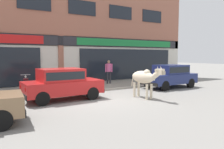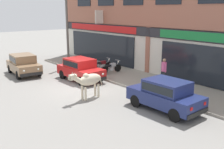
{
  "view_description": "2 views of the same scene",
  "coord_description": "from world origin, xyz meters",
  "px_view_note": "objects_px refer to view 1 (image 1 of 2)",
  "views": [
    {
      "loc": [
        -4.87,
        -8.64,
        2.07
      ],
      "look_at": [
        1.11,
        1.0,
        1.06
      ],
      "focal_mm": 35.0,
      "sensor_mm": 36.0,
      "label": 1
    },
    {
      "loc": [
        12.86,
        -8.05,
        4.56
      ],
      "look_at": [
        1.8,
        1.0,
        1.03
      ],
      "focal_mm": 42.0,
      "sensor_mm": 36.0,
      "label": 2
    }
  ],
  "objects_px": {
    "pedestrian": "(109,69)",
    "motorcycle_0": "(26,84)",
    "car_0": "(170,75)",
    "cow": "(144,78)",
    "car_2": "(62,83)",
    "motorcycle_1": "(48,83)"
  },
  "relations": [
    {
      "from": "motorcycle_1",
      "to": "cow",
      "type": "bearing_deg",
      "value": -51.63
    },
    {
      "from": "car_2",
      "to": "motorcycle_0",
      "type": "height_order",
      "value": "car_2"
    },
    {
      "from": "cow",
      "to": "motorcycle_0",
      "type": "xyz_separation_m",
      "value": [
        -4.58,
        4.29,
        -0.5
      ]
    },
    {
      "from": "car_2",
      "to": "motorcycle_1",
      "type": "xyz_separation_m",
      "value": [
        0.08,
        2.59,
        -0.31
      ]
    },
    {
      "from": "cow",
      "to": "pedestrian",
      "type": "height_order",
      "value": "pedestrian"
    },
    {
      "from": "car_0",
      "to": "pedestrian",
      "type": "xyz_separation_m",
      "value": [
        -2.68,
        3.09,
        0.29
      ]
    },
    {
      "from": "motorcycle_0",
      "to": "motorcycle_1",
      "type": "xyz_separation_m",
      "value": [
        1.19,
        -0.01,
        0.0
      ]
    },
    {
      "from": "motorcycle_0",
      "to": "pedestrian",
      "type": "height_order",
      "value": "pedestrian"
    },
    {
      "from": "cow",
      "to": "motorcycle_1",
      "type": "relative_size",
      "value": 1.19
    },
    {
      "from": "car_0",
      "to": "pedestrian",
      "type": "relative_size",
      "value": 2.27
    },
    {
      "from": "motorcycle_0",
      "to": "motorcycle_1",
      "type": "relative_size",
      "value": 1.0
    },
    {
      "from": "cow",
      "to": "motorcycle_0",
      "type": "distance_m",
      "value": 6.3
    },
    {
      "from": "cow",
      "to": "pedestrian",
      "type": "relative_size",
      "value": 1.35
    },
    {
      "from": "motorcycle_1",
      "to": "car_0",
      "type": "bearing_deg",
      "value": -19.57
    },
    {
      "from": "car_2",
      "to": "motorcycle_0",
      "type": "bearing_deg",
      "value": 113.18
    },
    {
      "from": "pedestrian",
      "to": "motorcycle_0",
      "type": "bearing_deg",
      "value": -173.96
    },
    {
      "from": "motorcycle_1",
      "to": "pedestrian",
      "type": "bearing_deg",
      "value": 7.77
    },
    {
      "from": "car_0",
      "to": "pedestrian",
      "type": "height_order",
      "value": "pedestrian"
    },
    {
      "from": "pedestrian",
      "to": "motorcycle_1",
      "type": "bearing_deg",
      "value": -172.23
    },
    {
      "from": "car_0",
      "to": "motorcycle_0",
      "type": "height_order",
      "value": "car_0"
    },
    {
      "from": "car_2",
      "to": "motorcycle_1",
      "type": "height_order",
      "value": "car_2"
    },
    {
      "from": "car_0",
      "to": "motorcycle_1",
      "type": "bearing_deg",
      "value": 160.43
    }
  ]
}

